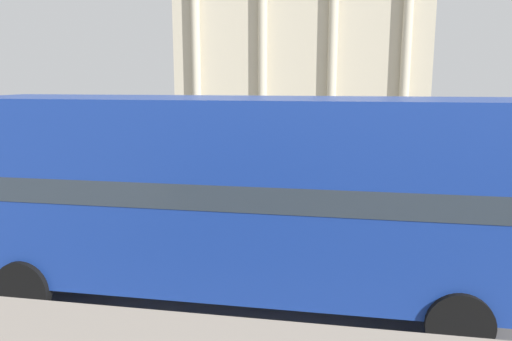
{
  "coord_description": "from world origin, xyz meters",
  "views": [
    {
      "loc": [
        -0.94,
        -2.28,
        4.43
      ],
      "look_at": [
        -4.19,
        15.43,
        1.12
      ],
      "focal_mm": 35.0,
      "sensor_mm": 36.0,
      "label": 1
    }
  ],
  "objects_px": {
    "pedestrian_red": "(453,162)",
    "car_white": "(321,140)",
    "pedestrian_black": "(306,140)",
    "plaza_building_left": "(305,17)",
    "traffic_light_near": "(255,157)",
    "double_decker_bus": "(239,191)",
    "traffic_light_mid": "(307,138)",
    "pedestrian_grey": "(493,133)"
  },
  "relations": [
    {
      "from": "plaza_building_left",
      "to": "car_white",
      "type": "relative_size",
      "value": 6.13
    },
    {
      "from": "pedestrian_grey",
      "to": "traffic_light_mid",
      "type": "bearing_deg",
      "value": -158.29
    },
    {
      "from": "pedestrian_grey",
      "to": "double_decker_bus",
      "type": "bearing_deg",
      "value": -147.47
    },
    {
      "from": "traffic_light_mid",
      "to": "plaza_building_left",
      "type": "bearing_deg",
      "value": 95.15
    },
    {
      "from": "car_white",
      "to": "traffic_light_near",
      "type": "bearing_deg",
      "value": -163.56
    },
    {
      "from": "plaza_building_left",
      "to": "traffic_light_near",
      "type": "relative_size",
      "value": 7.26
    },
    {
      "from": "traffic_light_mid",
      "to": "car_white",
      "type": "bearing_deg",
      "value": 90.09
    },
    {
      "from": "traffic_light_near",
      "to": "traffic_light_mid",
      "type": "height_order",
      "value": "traffic_light_near"
    },
    {
      "from": "car_white",
      "to": "pedestrian_black",
      "type": "bearing_deg",
      "value": 179.98
    },
    {
      "from": "plaza_building_left",
      "to": "pedestrian_red",
      "type": "height_order",
      "value": "plaza_building_left"
    },
    {
      "from": "traffic_light_near",
      "to": "pedestrian_black",
      "type": "xyz_separation_m",
      "value": [
        0.15,
        15.39,
        -1.36
      ]
    },
    {
      "from": "double_decker_bus",
      "to": "pedestrian_grey",
      "type": "bearing_deg",
      "value": 72.29
    },
    {
      "from": "double_decker_bus",
      "to": "pedestrian_red",
      "type": "xyz_separation_m",
      "value": [
        6.41,
        12.38,
        -1.27
      ]
    },
    {
      "from": "car_white",
      "to": "pedestrian_black",
      "type": "relative_size",
      "value": 2.49
    },
    {
      "from": "plaza_building_left",
      "to": "traffic_light_near",
      "type": "distance_m",
      "value": 44.83
    },
    {
      "from": "car_white",
      "to": "pedestrian_red",
      "type": "relative_size",
      "value": 2.36
    },
    {
      "from": "double_decker_bus",
      "to": "car_white",
      "type": "relative_size",
      "value": 2.52
    },
    {
      "from": "plaza_building_left",
      "to": "pedestrian_black",
      "type": "xyz_separation_m",
      "value": [
        2.65,
        -28.49,
        -10.18
      ]
    },
    {
      "from": "double_decker_bus",
      "to": "pedestrian_black",
      "type": "distance_m",
      "value": 19.53
    },
    {
      "from": "double_decker_bus",
      "to": "pedestrian_grey",
      "type": "xyz_separation_m",
      "value": [
        11.55,
        26.09,
        -1.37
      ]
    },
    {
      "from": "car_white",
      "to": "pedestrian_red",
      "type": "bearing_deg",
      "value": -127.83
    },
    {
      "from": "pedestrian_red",
      "to": "traffic_light_near",
      "type": "bearing_deg",
      "value": 152.02
    },
    {
      "from": "traffic_light_near",
      "to": "car_white",
      "type": "xyz_separation_m",
      "value": [
        0.9,
        17.5,
        -1.63
      ]
    },
    {
      "from": "traffic_light_mid",
      "to": "pedestrian_black",
      "type": "xyz_separation_m",
      "value": [
        -0.76,
        9.38,
        -1.19
      ]
    },
    {
      "from": "traffic_light_near",
      "to": "pedestrian_black",
      "type": "distance_m",
      "value": 15.45
    },
    {
      "from": "pedestrian_black",
      "to": "traffic_light_mid",
      "type": "bearing_deg",
      "value": 52.76
    },
    {
      "from": "plaza_building_left",
      "to": "pedestrian_red",
      "type": "relative_size",
      "value": 14.46
    },
    {
      "from": "plaza_building_left",
      "to": "pedestrian_red",
      "type": "distance_m",
      "value": 38.16
    },
    {
      "from": "plaza_building_left",
      "to": "pedestrian_grey",
      "type": "height_order",
      "value": "plaza_building_left"
    },
    {
      "from": "double_decker_bus",
      "to": "traffic_light_near",
      "type": "bearing_deg",
      "value": 102.15
    },
    {
      "from": "plaza_building_left",
      "to": "traffic_light_near",
      "type": "xyz_separation_m",
      "value": [
        2.5,
        -43.88,
        -8.82
      ]
    },
    {
      "from": "traffic_light_mid",
      "to": "pedestrian_black",
      "type": "distance_m",
      "value": 9.48
    },
    {
      "from": "plaza_building_left",
      "to": "pedestrian_grey",
      "type": "relative_size",
      "value": 15.88
    },
    {
      "from": "pedestrian_red",
      "to": "car_white",
      "type": "bearing_deg",
      "value": 44.34
    },
    {
      "from": "pedestrian_grey",
      "to": "pedestrian_black",
      "type": "bearing_deg",
      "value": 175.57
    },
    {
      "from": "pedestrian_black",
      "to": "traffic_light_near",
      "type": "bearing_deg",
      "value": 47.54
    },
    {
      "from": "traffic_light_near",
      "to": "car_white",
      "type": "relative_size",
      "value": 0.84
    },
    {
      "from": "plaza_building_left",
      "to": "traffic_light_mid",
      "type": "distance_m",
      "value": 39.07
    },
    {
      "from": "car_white",
      "to": "pedestrian_grey",
      "type": "relative_size",
      "value": 2.59
    },
    {
      "from": "traffic_light_mid",
      "to": "car_white",
      "type": "height_order",
      "value": "traffic_light_mid"
    },
    {
      "from": "car_white",
      "to": "pedestrian_black",
      "type": "xyz_separation_m",
      "value": [
        -0.74,
        -2.11,
        0.27
      ]
    },
    {
      "from": "double_decker_bus",
      "to": "car_white",
      "type": "bearing_deg",
      "value": 94.93
    }
  ]
}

